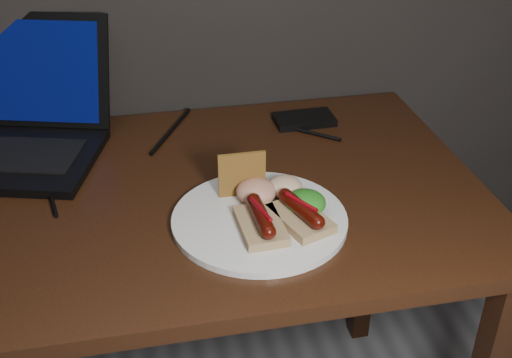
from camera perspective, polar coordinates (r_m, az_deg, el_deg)
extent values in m
cube|color=#371A0D|center=(1.21, -13.08, -2.39)|extent=(1.40, 0.70, 0.03)
cube|color=#371A0D|center=(1.76, 9.94, -4.86)|extent=(0.05, 0.05, 0.72)
cube|color=black|center=(1.47, -20.87, 9.10)|extent=(0.43, 0.20, 0.23)
cube|color=#07084A|center=(1.47, -20.87, 9.10)|extent=(0.38, 0.18, 0.20)
cube|color=black|center=(1.44, 4.30, 5.30)|extent=(0.13, 0.08, 0.02)
cylinder|color=black|center=(1.25, -17.89, -0.99)|extent=(0.04, 0.18, 0.01)
cylinder|color=black|center=(1.41, -7.56, 4.29)|extent=(0.11, 0.20, 0.01)
cylinder|color=black|center=(1.39, 4.87, 4.13)|extent=(0.11, 0.10, 0.01)
cylinder|color=silver|center=(1.10, 0.31, -3.63)|extent=(0.34, 0.34, 0.01)
cube|color=tan|center=(1.07, 0.42, -4.18)|extent=(0.08, 0.12, 0.02)
cylinder|color=#4F0E05|center=(1.05, 0.43, -3.28)|extent=(0.03, 0.10, 0.02)
sphere|color=#4F0E05|center=(1.02, 1.12, -4.75)|extent=(0.03, 0.02, 0.02)
sphere|color=#4F0E05|center=(1.09, -0.22, -1.90)|extent=(0.03, 0.02, 0.02)
cylinder|color=maroon|center=(1.05, 0.43, -2.71)|extent=(0.03, 0.07, 0.01)
cube|color=tan|center=(1.08, 3.97, -3.52)|extent=(0.10, 0.13, 0.02)
cylinder|color=#4F0E05|center=(1.07, 4.01, -2.62)|extent=(0.06, 0.10, 0.02)
sphere|color=#4F0E05|center=(1.04, 5.50, -3.87)|extent=(0.03, 0.02, 0.02)
sphere|color=#4F0E05|center=(1.11, 2.61, -1.45)|extent=(0.03, 0.02, 0.02)
cylinder|color=maroon|center=(1.07, 4.03, -2.07)|extent=(0.04, 0.06, 0.01)
cube|color=#A3732C|center=(1.14, -1.26, 0.43)|extent=(0.08, 0.01, 0.08)
ellipsoid|color=#146013|center=(1.11, 4.44, -2.11)|extent=(0.07, 0.07, 0.04)
ellipsoid|color=maroon|center=(1.13, 0.04, -1.09)|extent=(0.07, 0.07, 0.04)
ellipsoid|color=beige|center=(1.15, 2.57, -0.70)|extent=(0.06, 0.06, 0.04)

